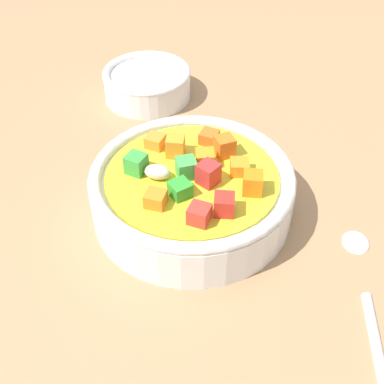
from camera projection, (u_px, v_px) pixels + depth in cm
name	position (u px, v px, depth cm)	size (l,w,h in cm)	color
ground_plane	(192.00, 218.00, 51.64)	(140.00, 140.00, 2.00)	#9E754F
soup_bowl_main	(192.00, 190.00, 48.98)	(20.03, 20.03, 6.96)	white
spoon	(368.00, 295.00, 42.57)	(5.54, 19.44, 0.99)	silver
side_bowl_small	(147.00, 83.00, 66.20)	(11.64, 11.64, 4.06)	white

